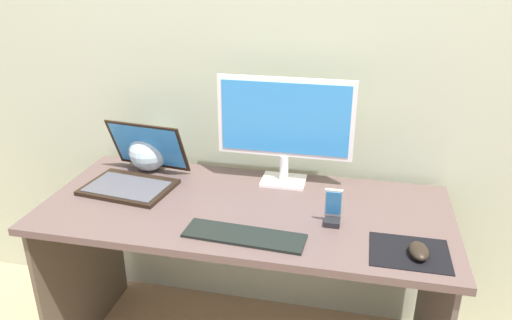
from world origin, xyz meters
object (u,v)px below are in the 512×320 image
(keyboard_external, at_px, (244,236))
(mouse, at_px, (419,251))
(laptop, at_px, (135,173))
(phone_in_dock, at_px, (333,212))
(monitor, at_px, (285,124))
(fishbowl, at_px, (149,152))

(keyboard_external, relative_size, mouse, 4.12)
(laptop, bearing_deg, phone_in_dock, -10.57)
(monitor, relative_size, fishbowl, 3.19)
(monitor, xyz_separation_m, mouse, (0.50, -0.44, -0.23))
(laptop, distance_m, fishbowl, 0.16)
(keyboard_external, height_order, phone_in_dock, phone_in_dock)
(mouse, bearing_deg, fishbowl, 153.38)
(monitor, distance_m, laptop, 0.64)
(phone_in_dock, bearing_deg, fishbowl, 159.71)
(monitor, height_order, laptop, monitor)
(mouse, relative_size, phone_in_dock, 0.73)
(keyboard_external, bearing_deg, mouse, 3.78)
(mouse, distance_m, phone_in_dock, 0.32)
(fishbowl, bearing_deg, phone_in_dock, -20.29)
(fishbowl, height_order, keyboard_external, fishbowl)
(monitor, bearing_deg, phone_in_dock, -52.98)
(monitor, xyz_separation_m, laptop, (-0.59, -0.14, -0.21))
(monitor, xyz_separation_m, fishbowl, (-0.60, 0.01, -0.17))
(laptop, relative_size, fishbowl, 2.23)
(keyboard_external, bearing_deg, laptop, 153.43)
(monitor, relative_size, laptop, 1.43)
(laptop, distance_m, keyboard_external, 0.62)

